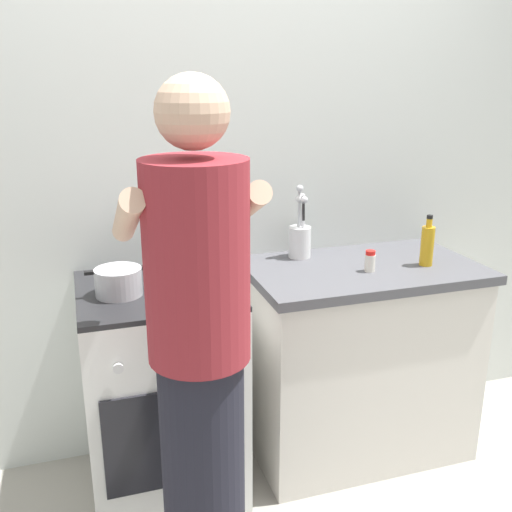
{
  "coord_description": "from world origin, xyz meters",
  "views": [
    {
      "loc": [
        -0.62,
        -1.99,
        1.7
      ],
      "look_at": [
        0.05,
        0.12,
        1.0
      ],
      "focal_mm": 40.86,
      "sensor_mm": 36.0,
      "label": 1
    }
  ],
  "objects": [
    {
      "name": "utensil_crock",
      "position": [
        0.33,
        0.35,
        1.0
      ],
      "size": [
        0.1,
        0.1,
        0.33
      ],
      "color": "silver",
      "rests_on": "countertop"
    },
    {
      "name": "ground",
      "position": [
        0.0,
        0.0,
        0.0
      ],
      "size": [
        6.0,
        6.0,
        0.0
      ],
      "primitive_type": "plane",
      "color": "gray"
    },
    {
      "name": "oil_bottle",
      "position": [
        0.81,
        0.08,
        0.99
      ],
      "size": [
        0.06,
        0.06,
        0.22
      ],
      "color": "gold",
      "rests_on": "countertop"
    },
    {
      "name": "person",
      "position": [
        -0.31,
        -0.46,
        0.86
      ],
      "size": [
        0.41,
        0.5,
        1.7
      ],
      "color": "black",
      "rests_on": "ground"
    },
    {
      "name": "mixing_bowl",
      "position": [
        -0.21,
        0.13,
        0.95
      ],
      "size": [
        0.3,
        0.3,
        0.09
      ],
      "color": "#B7B7BC",
      "rests_on": "stove_range"
    },
    {
      "name": "pot",
      "position": [
        -0.49,
        0.12,
        0.95
      ],
      "size": [
        0.24,
        0.18,
        0.1
      ],
      "color": "#B2B2B7",
      "rests_on": "stove_range"
    },
    {
      "name": "spice_bottle",
      "position": [
        0.54,
        0.08,
        0.94
      ],
      "size": [
        0.04,
        0.04,
        0.09
      ],
      "color": "silver",
      "rests_on": "countertop"
    },
    {
      "name": "countertop",
      "position": [
        0.55,
        0.15,
        0.45
      ],
      "size": [
        1.0,
        0.6,
        0.9
      ],
      "color": "silver",
      "rests_on": "ground"
    },
    {
      "name": "stove_range",
      "position": [
        -0.35,
        0.15,
        0.45
      ],
      "size": [
        0.6,
        0.62,
        0.9
      ],
      "color": "white",
      "rests_on": "ground"
    },
    {
      "name": "back_wall",
      "position": [
        0.2,
        0.5,
        1.25
      ],
      "size": [
        3.2,
        0.1,
        2.5
      ],
      "color": "silver",
      "rests_on": "ground"
    }
  ]
}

